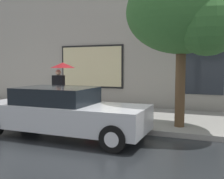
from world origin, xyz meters
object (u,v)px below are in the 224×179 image
object	(u,v)px
pedestrian_with_umbrella	(61,72)
street_tree	(187,14)
parked_car	(62,112)
fire_hydrant	(90,107)

from	to	relation	value
pedestrian_with_umbrella	street_tree	distance (m)	5.45
parked_car	pedestrian_with_umbrella	world-z (taller)	pedestrian_with_umbrella
fire_hydrant	pedestrian_with_umbrella	world-z (taller)	pedestrian_with_umbrella
pedestrian_with_umbrella	parked_car	bearing A→B (deg)	-57.18
parked_car	street_tree	xyz separation A→B (m)	(3.13, 1.72, 2.78)
pedestrian_with_umbrella	street_tree	bearing A→B (deg)	-13.61
pedestrian_with_umbrella	street_tree	world-z (taller)	street_tree
fire_hydrant	street_tree	distance (m)	4.44
fire_hydrant	street_tree	world-z (taller)	street_tree
parked_car	fire_hydrant	distance (m)	2.09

